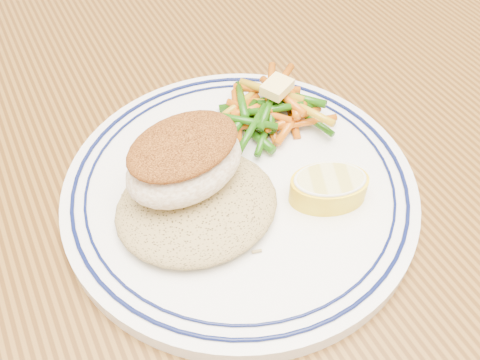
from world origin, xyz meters
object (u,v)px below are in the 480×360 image
plate (240,189)px  fish_fillet (184,160)px  lemon_wedge (329,187)px  dining_table (308,276)px  rice_pilaf (197,203)px  vegetable_pile (268,109)px

plate → fish_fillet: 0.06m
lemon_wedge → plate: bearing=140.8°
dining_table → fish_fillet: size_ratio=14.50×
dining_table → lemon_wedge: size_ratio=21.16×
rice_pilaf → lemon_wedge: (0.09, -0.03, 0.00)m
dining_table → rice_pilaf: size_ratio=12.20×
fish_fillet → lemon_wedge: fish_fillet is taller
rice_pilaf → lemon_wedge: bearing=-19.3°
dining_table → vegetable_pile: size_ratio=14.54×
dining_table → plate: (-0.05, 0.04, 0.11)m
lemon_wedge → rice_pilaf: bearing=160.7°
plate → rice_pilaf: size_ratio=2.27×
vegetable_pile → lemon_wedge: bearing=-91.6°
lemon_wedge → dining_table: bearing=-172.4°
dining_table → plate: plate is taller
plate → vegetable_pile: vegetable_pile is taller
fish_fillet → lemon_wedge: bearing=-28.9°
plate → dining_table: bearing=-42.2°
plate → lemon_wedge: (0.05, -0.04, 0.02)m
dining_table → fish_fillet: (-0.09, 0.05, 0.15)m
fish_fillet → vegetable_pile: (0.10, 0.05, -0.03)m
dining_table → plate: 0.12m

